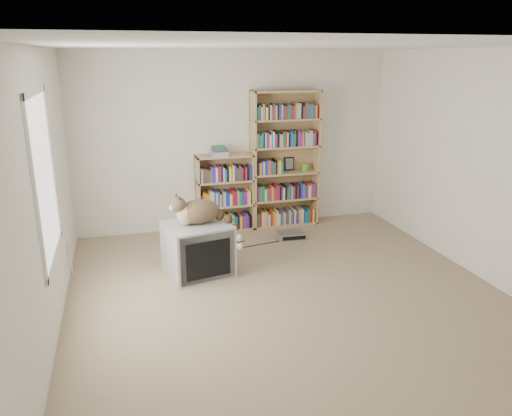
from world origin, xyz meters
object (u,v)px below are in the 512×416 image
object	(u,v)px
bookcase_tall	(284,163)
bookcase_short	(225,195)
cat	(204,215)
dvd_player	(290,235)
crt_tv	(198,249)

from	to	relation	value
bookcase_tall	bookcase_short	size ratio (longest dim) A/B	1.79
bookcase_short	cat	bearing A→B (deg)	-110.48
bookcase_short	dvd_player	world-z (taller)	bookcase_short
crt_tv	bookcase_tall	xyz separation A→B (m)	(1.52, 1.43, 0.62)
bookcase_short	crt_tv	bearing A→B (deg)	-113.63
cat	bookcase_short	size ratio (longest dim) A/B	0.72
cat	dvd_player	xyz separation A→B (m)	(1.32, 0.82, -0.66)
crt_tv	bookcase_tall	size ratio (longest dim) A/B	0.41
bookcase_short	bookcase_tall	bearing A→B (deg)	0.09
crt_tv	bookcase_short	distance (m)	1.57
bookcase_tall	dvd_player	xyz separation A→B (m)	(-0.11, -0.61, -0.88)
cat	crt_tv	bearing A→B (deg)	161.90
cat	bookcase_tall	size ratio (longest dim) A/B	0.41
cat	dvd_player	size ratio (longest dim) A/B	2.10
crt_tv	dvd_player	size ratio (longest dim) A/B	2.14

